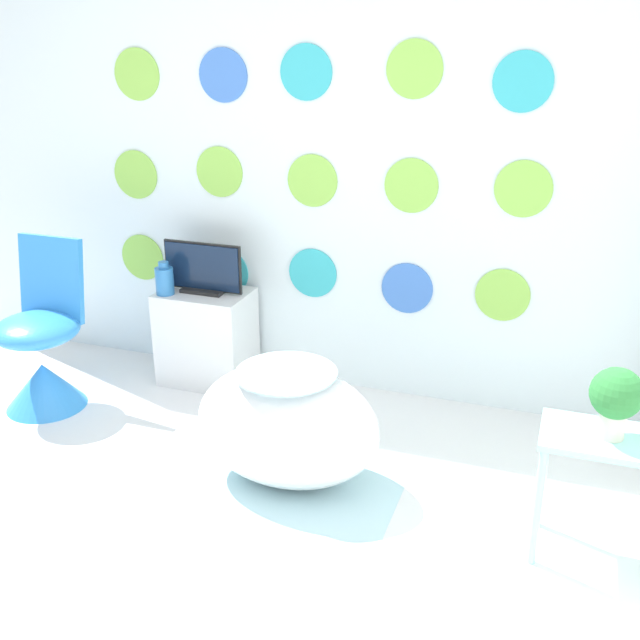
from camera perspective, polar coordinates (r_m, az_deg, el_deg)
ground_plane at (r=2.82m, az=-15.04°, el=-20.99°), size 12.00×12.00×0.00m
wall_back_dotted at (r=3.89m, az=-0.47°, el=13.03°), size 4.65×0.05×2.60m
rug at (r=3.30m, az=-3.84°, el=-13.07°), size 1.07×0.85×0.01m
bathtub at (r=3.25m, az=-2.52°, el=-7.99°), size 0.81×0.53×0.54m
chair at (r=4.13m, az=-20.41°, el=-2.58°), size 0.43×0.43×0.88m
tv_cabinet at (r=4.20m, az=-8.63°, el=-1.26°), size 0.49×0.34×0.53m
tv at (r=4.07m, az=-8.92°, el=3.75°), size 0.45×0.12×0.28m
vase at (r=4.08m, az=-11.76°, el=3.00°), size 0.10×0.10×0.18m
side_table at (r=2.93m, az=20.92°, el=-10.12°), size 0.47×0.29×0.51m
potted_plant_left at (r=2.80m, az=21.63°, el=-5.48°), size 0.18×0.18×0.26m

